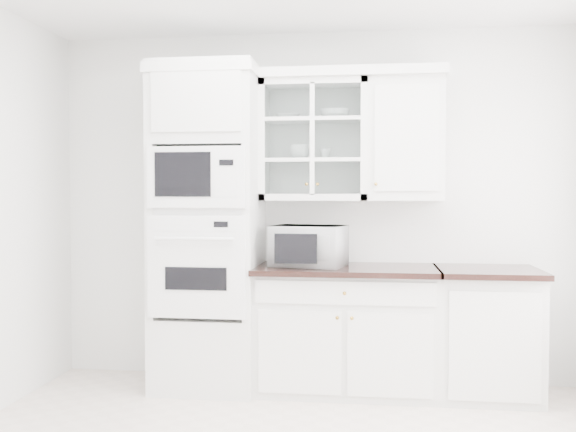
# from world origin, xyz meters

# --- Properties ---
(room_shell) EXTENTS (4.00, 3.50, 2.70)m
(room_shell) POSITION_xyz_m (0.00, 0.43, 1.78)
(room_shell) COLOR white
(room_shell) RESTS_ON ground
(oven_column) EXTENTS (0.76, 0.68, 2.40)m
(oven_column) POSITION_xyz_m (-0.75, 1.42, 1.20)
(oven_column) COLOR white
(oven_column) RESTS_ON ground
(base_cabinet_run) EXTENTS (1.32, 0.67, 0.92)m
(base_cabinet_run) POSITION_xyz_m (0.28, 1.45, 0.46)
(base_cabinet_run) COLOR white
(base_cabinet_run) RESTS_ON ground
(extra_base_cabinet) EXTENTS (0.72, 0.67, 0.92)m
(extra_base_cabinet) POSITION_xyz_m (1.28, 1.45, 0.46)
(extra_base_cabinet) COLOR white
(extra_base_cabinet) RESTS_ON ground
(upper_cabinet_glass) EXTENTS (0.80, 0.33, 0.90)m
(upper_cabinet_glass) POSITION_xyz_m (0.03, 1.58, 1.85)
(upper_cabinet_glass) COLOR white
(upper_cabinet_glass) RESTS_ON room_shell
(upper_cabinet_solid) EXTENTS (0.55, 0.33, 0.90)m
(upper_cabinet_solid) POSITION_xyz_m (0.71, 1.58, 1.85)
(upper_cabinet_solid) COLOR white
(upper_cabinet_solid) RESTS_ON room_shell
(crown_molding) EXTENTS (2.14, 0.38, 0.07)m
(crown_molding) POSITION_xyz_m (-0.07, 1.56, 2.33)
(crown_molding) COLOR white
(crown_molding) RESTS_ON room_shell
(countertop_microwave) EXTENTS (0.59, 0.53, 0.30)m
(countertop_microwave) POSITION_xyz_m (0.01, 1.43, 1.07)
(countertop_microwave) COLOR white
(countertop_microwave) RESTS_ON base_cabinet_run
(bowl_a) EXTENTS (0.22, 0.22, 0.05)m
(bowl_a) POSITION_xyz_m (-0.17, 1.59, 2.03)
(bowl_a) COLOR white
(bowl_a) RESTS_ON upper_cabinet_glass
(bowl_b) EXTENTS (0.27, 0.27, 0.07)m
(bowl_b) POSITION_xyz_m (0.19, 1.57, 2.04)
(bowl_b) COLOR white
(bowl_b) RESTS_ON upper_cabinet_glass
(cup_a) EXTENTS (0.17, 0.17, 0.11)m
(cup_a) POSITION_xyz_m (-0.08, 1.59, 1.76)
(cup_a) COLOR white
(cup_a) RESTS_ON upper_cabinet_glass
(cup_b) EXTENTS (0.11, 0.11, 0.08)m
(cup_b) POSITION_xyz_m (0.11, 1.57, 1.75)
(cup_b) COLOR white
(cup_b) RESTS_ON upper_cabinet_glass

